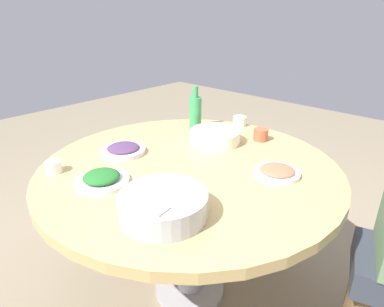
% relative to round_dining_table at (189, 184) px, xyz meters
% --- Properties ---
extents(ground, '(8.00, 8.00, 0.00)m').
position_rel_round_dining_table_xyz_m(ground, '(0.00, 0.00, -0.66)').
color(ground, '#81735C').
extents(round_dining_table, '(1.36, 1.36, 0.76)m').
position_rel_round_dining_table_xyz_m(round_dining_table, '(0.00, 0.00, 0.00)').
color(round_dining_table, '#99999E').
rests_on(round_dining_table, ground).
extents(rice_bowl, '(0.31, 0.31, 0.09)m').
position_rel_round_dining_table_xyz_m(rice_bowl, '(-0.21, 0.36, 0.14)').
color(rice_bowl, '#B2B5BA').
rests_on(rice_bowl, round_dining_table).
extents(soup_bowl, '(0.26, 0.26, 0.07)m').
position_rel_round_dining_table_xyz_m(soup_bowl, '(0.09, -0.29, 0.13)').
color(soup_bowl, white).
rests_on(soup_bowl, round_dining_table).
extents(dish_tofu_braise, '(0.20, 0.20, 0.04)m').
position_rel_round_dining_table_xyz_m(dish_tofu_braise, '(-0.35, -0.18, 0.11)').
color(dish_tofu_braise, silver).
rests_on(dish_tofu_braise, round_dining_table).
extents(dish_eggplant, '(0.21, 0.21, 0.04)m').
position_rel_round_dining_table_xyz_m(dish_eggplant, '(0.33, 0.12, 0.12)').
color(dish_eggplant, silver).
rests_on(dish_eggplant, round_dining_table).
extents(dish_greens, '(0.22, 0.22, 0.05)m').
position_rel_round_dining_table_xyz_m(dish_greens, '(0.15, 0.37, 0.12)').
color(dish_greens, silver).
rests_on(dish_greens, round_dining_table).
extents(green_bottle, '(0.07, 0.07, 0.25)m').
position_rel_round_dining_table_xyz_m(green_bottle, '(0.31, -0.39, 0.20)').
color(green_bottle, '#348F50').
rests_on(green_bottle, round_dining_table).
extents(tea_cup_near, '(0.08, 0.08, 0.06)m').
position_rel_round_dining_table_xyz_m(tea_cup_near, '(-0.07, -0.49, 0.13)').
color(tea_cup_near, '#C15538').
rests_on(tea_cup_near, round_dining_table).
extents(tea_cup_far, '(0.08, 0.08, 0.06)m').
position_rel_round_dining_table_xyz_m(tea_cup_far, '(0.15, -0.61, 0.13)').
color(tea_cup_far, white).
rests_on(tea_cup_far, round_dining_table).
extents(tea_cup_side, '(0.07, 0.07, 0.05)m').
position_rel_round_dining_table_xyz_m(tea_cup_side, '(0.38, 0.45, 0.13)').
color(tea_cup_side, white).
rests_on(tea_cup_side, round_dining_table).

